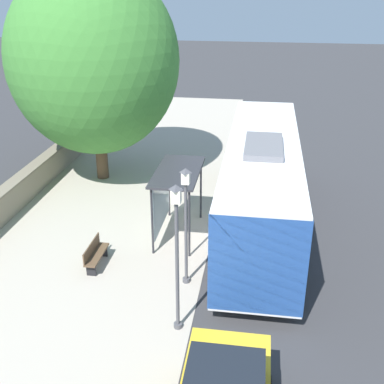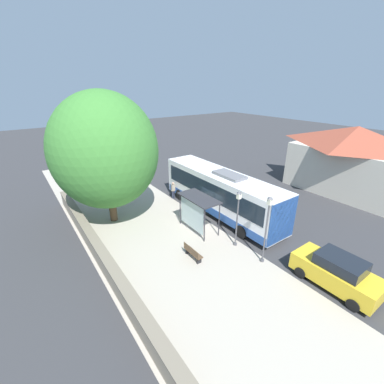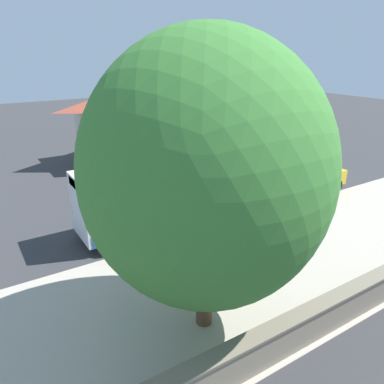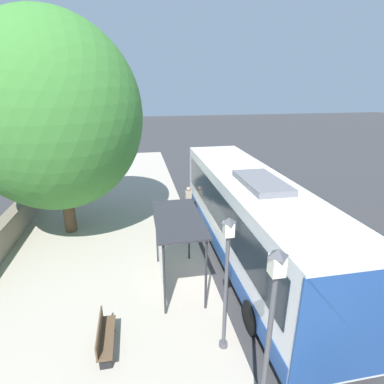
{
  "view_description": "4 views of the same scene",
  "coord_description": "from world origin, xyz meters",
  "px_view_note": "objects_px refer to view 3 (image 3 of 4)",
  "views": [
    {
      "loc": [
        1.64,
        -16.66,
        9.12
      ],
      "look_at": [
        -1.08,
        1.39,
        0.91
      ],
      "focal_mm": 45.0,
      "sensor_mm": 36.0,
      "label": 1
    },
    {
      "loc": [
        -11.46,
        -13.99,
        10.27
      ],
      "look_at": [
        0.24,
        2.38,
        1.65
      ],
      "focal_mm": 24.0,
      "sensor_mm": 36.0,
      "label": 2
    },
    {
      "loc": [
        -14.95,
        10.64,
        9.19
      ],
      "look_at": [
        -0.4,
        1.47,
        2.57
      ],
      "focal_mm": 35.0,
      "sensor_mm": 36.0,
      "label": 3
    },
    {
      "loc": [
        -2.55,
        -9.89,
        6.97
      ],
      "look_at": [
        -0.28,
        2.15,
        2.52
      ],
      "focal_mm": 28.0,
      "sensor_mm": 36.0,
      "label": 4
    }
  ],
  "objects_px": {
    "bench": "(305,233)",
    "shade_tree": "(206,172)",
    "street_lamp_near": "(271,178)",
    "bus_shelter": "(239,198)",
    "pedestrian": "(117,236)",
    "parked_car_behind_bus": "(315,177)",
    "bus": "(187,187)",
    "street_lamp_far": "(298,167)"
  },
  "relations": [
    {
      "from": "bus_shelter",
      "to": "street_lamp_near",
      "type": "bearing_deg",
      "value": -72.71
    },
    {
      "from": "bus",
      "to": "street_lamp_far",
      "type": "relative_size",
      "value": 2.75
    },
    {
      "from": "bus_shelter",
      "to": "pedestrian",
      "type": "bearing_deg",
      "value": 75.09
    },
    {
      "from": "bus_shelter",
      "to": "street_lamp_far",
      "type": "distance_m",
      "value": 5.47
    },
    {
      "from": "pedestrian",
      "to": "parked_car_behind_bus",
      "type": "relative_size",
      "value": 0.38
    },
    {
      "from": "bus",
      "to": "shade_tree",
      "type": "relative_size",
      "value": 1.23
    },
    {
      "from": "pedestrian",
      "to": "shade_tree",
      "type": "height_order",
      "value": "shade_tree"
    },
    {
      "from": "bus_shelter",
      "to": "parked_car_behind_bus",
      "type": "xyz_separation_m",
      "value": [
        2.67,
        -8.97,
        -1.26
      ]
    },
    {
      "from": "bus",
      "to": "street_lamp_near",
      "type": "bearing_deg",
      "value": -118.21
    },
    {
      "from": "bus",
      "to": "parked_car_behind_bus",
      "type": "relative_size",
      "value": 2.78
    },
    {
      "from": "pedestrian",
      "to": "street_lamp_near",
      "type": "relative_size",
      "value": 0.42
    },
    {
      "from": "pedestrian",
      "to": "bench",
      "type": "relative_size",
      "value": 1.08
    },
    {
      "from": "pedestrian",
      "to": "bus_shelter",
      "type": "bearing_deg",
      "value": -104.91
    },
    {
      "from": "bench",
      "to": "street_lamp_far",
      "type": "bearing_deg",
      "value": -39.3
    },
    {
      "from": "bench",
      "to": "shade_tree",
      "type": "relative_size",
      "value": 0.16
    },
    {
      "from": "street_lamp_near",
      "to": "bus_shelter",
      "type": "bearing_deg",
      "value": 107.29
    },
    {
      "from": "bench",
      "to": "street_lamp_near",
      "type": "xyz_separation_m",
      "value": [
        3.23,
        -0.51,
        1.91
      ]
    },
    {
      "from": "parked_car_behind_bus",
      "to": "street_lamp_near",
      "type": "bearing_deg",
      "value": 106.18
    },
    {
      "from": "parked_car_behind_bus",
      "to": "pedestrian",
      "type": "bearing_deg",
      "value": 94.21
    },
    {
      "from": "street_lamp_far",
      "to": "shade_tree",
      "type": "distance_m",
      "value": 12.26
    },
    {
      "from": "bus",
      "to": "street_lamp_near",
      "type": "xyz_separation_m",
      "value": [
        -2.24,
        -4.17,
        0.42
      ]
    },
    {
      "from": "bus",
      "to": "parked_car_behind_bus",
      "type": "xyz_separation_m",
      "value": [
        -0.54,
        -10.04,
        -1.04
      ]
    },
    {
      "from": "bus",
      "to": "street_lamp_near",
      "type": "height_order",
      "value": "street_lamp_near"
    },
    {
      "from": "pedestrian",
      "to": "parked_car_behind_bus",
      "type": "bearing_deg",
      "value": -85.79
    },
    {
      "from": "street_lamp_far",
      "to": "parked_car_behind_bus",
      "type": "relative_size",
      "value": 1.01
    },
    {
      "from": "pedestrian",
      "to": "bench",
      "type": "bearing_deg",
      "value": -114.3
    },
    {
      "from": "bus",
      "to": "parked_car_behind_bus",
      "type": "height_order",
      "value": "bus"
    },
    {
      "from": "pedestrian",
      "to": "shade_tree",
      "type": "distance_m",
      "value": 7.75
    },
    {
      "from": "shade_tree",
      "to": "parked_car_behind_bus",
      "type": "height_order",
      "value": "shade_tree"
    },
    {
      "from": "pedestrian",
      "to": "street_lamp_far",
      "type": "height_order",
      "value": "street_lamp_far"
    },
    {
      "from": "bus_shelter",
      "to": "street_lamp_far",
      "type": "height_order",
      "value": "street_lamp_far"
    },
    {
      "from": "bus",
      "to": "street_lamp_near",
      "type": "distance_m",
      "value": 4.76
    },
    {
      "from": "pedestrian",
      "to": "bench",
      "type": "height_order",
      "value": "pedestrian"
    },
    {
      "from": "pedestrian",
      "to": "street_lamp_near",
      "type": "xyz_separation_m",
      "value": [
        -0.61,
        -9.01,
        1.4
      ]
    },
    {
      "from": "street_lamp_far",
      "to": "parked_car_behind_bus",
      "type": "height_order",
      "value": "street_lamp_far"
    },
    {
      "from": "bus_shelter",
      "to": "pedestrian",
      "type": "relative_size",
      "value": 1.99
    },
    {
      "from": "bus_shelter",
      "to": "street_lamp_far",
      "type": "relative_size",
      "value": 0.75
    },
    {
      "from": "bench",
      "to": "shade_tree",
      "type": "distance_m",
      "value": 9.58
    },
    {
      "from": "bus",
      "to": "shade_tree",
      "type": "bearing_deg",
      "value": 152.4
    },
    {
      "from": "street_lamp_near",
      "to": "parked_car_behind_bus",
      "type": "xyz_separation_m",
      "value": [
        1.7,
        -5.87,
        -1.46
      ]
    },
    {
      "from": "bus",
      "to": "parked_car_behind_bus",
      "type": "bearing_deg",
      "value": -93.06
    },
    {
      "from": "shade_tree",
      "to": "street_lamp_far",
      "type": "bearing_deg",
      "value": -61.71
    }
  ]
}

